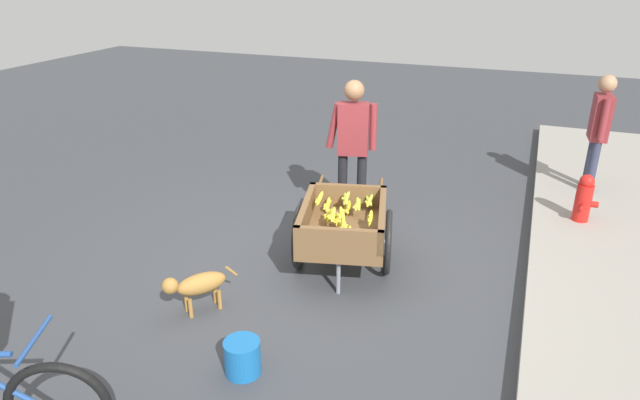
% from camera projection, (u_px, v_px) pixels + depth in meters
% --- Properties ---
extents(ground_plane, '(24.00, 24.00, 0.00)m').
position_uv_depth(ground_plane, '(305.00, 269.00, 5.63)').
color(ground_plane, '#3D3F44').
extents(fruit_cart, '(1.78, 1.14, 0.72)m').
position_uv_depth(fruit_cart, '(343.00, 228.00, 5.50)').
color(fruit_cart, brown).
rests_on(fruit_cart, ground).
extents(vendor_person, '(0.27, 0.56, 1.66)m').
position_uv_depth(vendor_person, '(353.00, 139.00, 6.31)').
color(vendor_person, black).
rests_on(vendor_person, ground).
extents(dog, '(0.55, 0.46, 0.40)m').
position_uv_depth(dog, '(197.00, 285.00, 4.86)').
color(dog, '#AD7A38').
rests_on(dog, ground).
extents(fire_hydrant, '(0.25, 0.25, 0.67)m').
position_uv_depth(fire_hydrant, '(583.00, 203.00, 6.32)').
color(fire_hydrant, red).
rests_on(fire_hydrant, ground).
extents(plastic_bucket, '(0.27, 0.27, 0.27)m').
position_uv_depth(plastic_bucket, '(242.00, 357.00, 4.18)').
color(plastic_bucket, '#1966B2').
rests_on(plastic_bucket, ground).
extents(bystander_person, '(0.52, 0.22, 1.59)m').
position_uv_depth(bystander_person, '(599.00, 127.00, 6.95)').
color(bystander_person, '#333851').
rests_on(bystander_person, ground).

